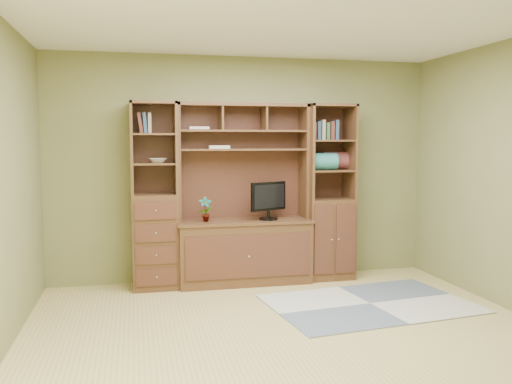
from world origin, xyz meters
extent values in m
cube|color=tan|center=(0.00, 0.00, 0.00)|extent=(4.60, 4.10, 0.04)
cube|color=white|center=(0.00, 0.00, 2.60)|extent=(4.60, 4.10, 0.04)
cube|color=olive|center=(0.00, 2.00, 1.30)|extent=(4.50, 0.04, 2.60)
cube|color=olive|center=(0.00, -2.00, 1.30)|extent=(4.50, 0.04, 2.60)
cube|color=#4C2F1A|center=(-0.05, 1.73, 1.02)|extent=(1.54, 0.53, 2.05)
cube|color=#4C2F1A|center=(-1.05, 1.77, 1.02)|extent=(0.50, 0.45, 2.05)
cube|color=#4C2F1A|center=(0.98, 1.77, 1.02)|extent=(0.55, 0.45, 2.05)
cube|color=gray|center=(1.01, 0.64, 0.01)|extent=(2.11, 1.54, 0.01)
cube|color=black|center=(0.23, 1.70, 1.03)|extent=(0.53, 0.40, 0.59)
imported|color=#AE6B3B|center=(-0.50, 1.70, 0.87)|extent=(0.15, 0.10, 0.28)
cube|color=beige|center=(-0.32, 1.82, 1.56)|extent=(0.23, 0.17, 0.04)
imported|color=beige|center=(-1.01, 1.77, 1.41)|extent=(0.20, 0.20, 0.05)
cube|color=#2A6F6E|center=(0.87, 1.73, 1.39)|extent=(0.34, 0.20, 0.20)
cube|color=brown|center=(1.12, 1.85, 1.39)|extent=(0.38, 0.21, 0.21)
camera|label=1|loc=(-1.27, -4.25, 1.63)|focal=38.00mm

